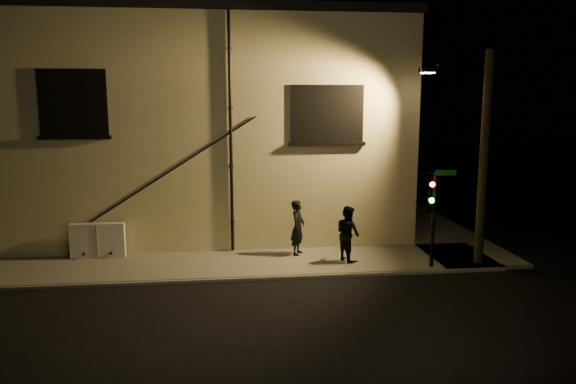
{
  "coord_description": "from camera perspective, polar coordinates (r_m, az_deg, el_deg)",
  "views": [
    {
      "loc": [
        -2.21,
        -16.65,
        5.67
      ],
      "look_at": [
        0.06,
        1.8,
        2.43
      ],
      "focal_mm": 35.0,
      "sensor_mm": 36.0,
      "label": 1
    }
  ],
  "objects": [
    {
      "name": "utility_cabinet",
      "position": [
        20.41,
        -18.76,
        -4.68
      ],
      "size": [
        1.82,
        0.31,
        1.2
      ],
      "primitive_type": "cube",
      "color": "white",
      "rests_on": "sidewalk"
    },
    {
      "name": "sidewalk",
      "position": [
        22.04,
        2.18,
        -4.85
      ],
      "size": [
        21.0,
        16.0,
        0.12
      ],
      "color": "slate",
      "rests_on": "ground"
    },
    {
      "name": "pedestrian_b",
      "position": [
        19.01,
        6.11,
        -4.2
      ],
      "size": [
        1.01,
        1.12,
        1.88
      ],
      "primitive_type": "imported",
      "rotation": [
        0.0,
        0.0,
        1.98
      ],
      "color": "black",
      "rests_on": "sidewalk"
    },
    {
      "name": "building",
      "position": [
        25.69,
        -8.83,
        6.96
      ],
      "size": [
        16.2,
        12.23,
        8.8
      ],
      "color": "beige",
      "rests_on": "ground"
    },
    {
      "name": "pedestrian_a",
      "position": [
        19.63,
        1.0,
        -3.62
      ],
      "size": [
        0.71,
        0.83,
        1.92
      ],
      "primitive_type": "imported",
      "rotation": [
        0.0,
        0.0,
        1.14
      ],
      "color": "black",
      "rests_on": "sidewalk"
    },
    {
      "name": "streetlamp_pole",
      "position": [
        19.31,
        18.96,
        3.68
      ],
      "size": [
        2.02,
        1.39,
        7.06
      ],
      "color": "black",
      "rests_on": "ground"
    },
    {
      "name": "traffic_signal",
      "position": [
        18.41,
        14.17,
        -1.12
      ],
      "size": [
        1.34,
        1.87,
        3.18
      ],
      "color": "black",
      "rests_on": "sidewalk"
    },
    {
      "name": "ground",
      "position": [
        17.73,
        0.52,
        -8.76
      ],
      "size": [
        90.0,
        90.0,
        0.0
      ],
      "primitive_type": "plane",
      "color": "black"
    }
  ]
}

